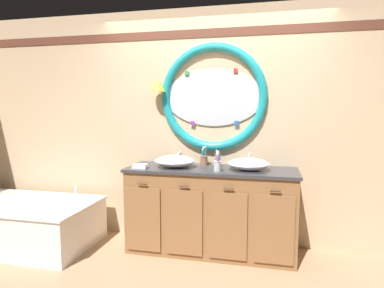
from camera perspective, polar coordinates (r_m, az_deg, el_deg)
The scene contains 12 objects.
ground_plane at distance 3.48m, azimuth 1.75°, elevation -19.60°, with size 14.00×14.00×0.00m, color tan.
back_wall_assembly at distance 3.71m, azimuth 3.56°, elevation 3.47°, with size 6.40×0.26×2.60m.
vanity_counter at distance 3.55m, azimuth 3.28°, elevation -11.26°, with size 1.76×0.60×0.89m.
bathtub at distance 4.20m, azimuth -27.21°, elevation -11.31°, with size 1.60×0.93×0.59m.
sink_basin_left at distance 3.49m, azimuth -2.96°, elevation -2.96°, with size 0.43×0.43×0.13m.
sink_basin_right at distance 3.36m, azimuth 9.71°, elevation -3.40°, with size 0.42×0.42×0.13m.
faucet_set_left at distance 3.70m, azimuth -2.02°, elevation -2.56°, with size 0.21×0.15×0.14m.
faucet_set_right at distance 3.59m, azimuth 9.91°, elevation -2.91°, with size 0.23×0.14×0.15m.
toothbrush_holder_left at distance 3.59m, azimuth 2.08°, elevation -2.80°, with size 0.09×0.09×0.22m.
toothbrush_holder_right at distance 3.28m, azimuth 4.41°, elevation -3.63°, with size 0.08×0.08×0.21m.
soap_dispenser at distance 3.50m, azimuth 4.48°, elevation -2.82°, with size 0.06×0.07×0.17m.
folded_hand_towel at distance 3.47m, azimuth -8.92°, elevation -3.81°, with size 0.15×0.11×0.04m.
Camera 1 is at (0.60, -3.07, 1.52)m, focal length 30.92 mm.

